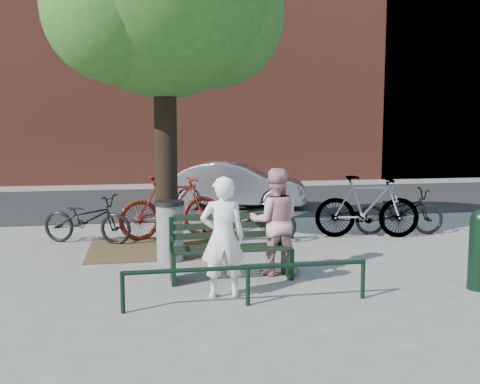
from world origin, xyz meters
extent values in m
plane|color=gray|center=(0.00, 0.00, 0.00)|extent=(90.00, 90.00, 0.00)
cube|color=brown|center=(-1.00, 2.20, 0.01)|extent=(2.40, 2.00, 0.02)
cube|color=black|center=(0.00, 8.50, 0.01)|extent=(40.00, 7.00, 0.01)
cube|color=brown|center=(0.00, 16.00, 6.00)|extent=(45.00, 4.00, 12.00)
cube|color=brown|center=(14.00, 16.00, 7.00)|extent=(10.00, 4.00, 14.00)
cube|color=black|center=(-0.84, 0.00, 0.23)|extent=(0.06, 0.52, 0.45)
cube|color=black|center=(-0.84, 0.23, 0.67)|extent=(0.06, 0.06, 0.44)
cylinder|color=black|center=(-0.84, -0.10, 0.63)|extent=(0.04, 0.36, 0.04)
cube|color=black|center=(0.84, 0.00, 0.23)|extent=(0.06, 0.52, 0.45)
cube|color=black|center=(0.84, 0.23, 0.67)|extent=(0.06, 0.06, 0.44)
cylinder|color=black|center=(0.84, -0.10, 0.63)|extent=(0.04, 0.36, 0.04)
cube|color=black|center=(0.00, 0.00, 0.45)|extent=(1.64, 0.46, 0.04)
cube|color=black|center=(0.00, 0.23, 0.74)|extent=(1.64, 0.03, 0.47)
cylinder|color=black|center=(-1.50, -1.20, 0.25)|extent=(0.06, 0.06, 0.50)
cylinder|color=black|center=(0.00, -1.20, 0.25)|extent=(0.06, 0.06, 0.50)
cylinder|color=black|center=(1.50, -1.20, 0.25)|extent=(0.06, 0.06, 0.50)
cylinder|color=black|center=(0.00, -1.20, 0.48)|extent=(3.00, 0.06, 0.06)
cylinder|color=black|center=(-0.80, 2.20, 1.90)|extent=(0.40, 0.40, 3.80)
sphere|color=#27551A|center=(0.10, 2.50, 4.20)|extent=(2.60, 2.60, 2.60)
sphere|color=#27551A|center=(-1.60, 1.80, 4.10)|extent=(2.40, 2.40, 2.40)
imported|color=white|center=(-0.25, -0.80, 0.78)|extent=(0.60, 0.41, 1.57)
imported|color=#CF8E98|center=(0.68, 0.15, 0.79)|extent=(0.85, 0.70, 1.59)
cylinder|color=black|center=(3.20, -1.13, 0.48)|extent=(0.30, 0.30, 0.95)
cylinder|color=gray|center=(-0.80, 1.26, 0.46)|extent=(0.44, 0.44, 0.92)
cylinder|color=black|center=(-0.80, 1.26, 0.96)|extent=(0.48, 0.48, 0.07)
imported|color=black|center=(-2.27, 2.90, 0.47)|extent=(1.87, 1.25, 0.93)
imported|color=#57140C|center=(-0.67, 3.09, 0.63)|extent=(2.17, 1.06, 1.26)
imported|color=black|center=(0.76, 2.43, 0.48)|extent=(1.90, 1.01, 0.95)
imported|color=gray|center=(3.17, 2.43, 0.62)|extent=(2.14, 0.99, 1.24)
imported|color=black|center=(3.95, 2.60, 0.48)|extent=(1.89, 0.88, 0.95)
imported|color=gray|center=(1.30, 6.88, 0.63)|extent=(4.06, 2.38, 1.26)
camera|label=1|loc=(-1.28, -7.43, 2.15)|focal=40.00mm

